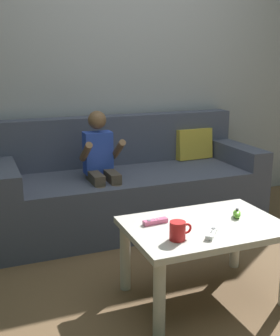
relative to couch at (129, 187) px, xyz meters
name	(u,v)px	position (x,y,z in m)	size (l,w,h in m)	color
ground_plane	(226,295)	(0.13, -1.25, -0.30)	(9.63, 9.63, 0.00)	brown
wall_back	(127,65)	(0.13, 0.39, 0.95)	(4.81, 0.05, 2.50)	#999EA8
couch	(129,187)	(0.00, 0.00, 0.00)	(2.09, 0.80, 0.85)	#474C60
person_seated_on_couch	(101,166)	(-0.28, -0.17, 0.25)	(0.29, 0.36, 0.94)	#4C4238
coffee_table	(204,236)	(-0.01, -1.21, 0.07)	(0.85, 0.58, 0.44)	beige
game_remote_white_near_edge	(212,233)	(-0.06, -1.36, 0.15)	(0.12, 0.13, 0.03)	white
nunchuk_lime	(237,214)	(0.21, -1.19, 0.16)	(0.09, 0.10, 0.05)	#72C638
game_remote_pink_far_corner	(155,221)	(-0.26, -1.10, 0.15)	(0.14, 0.05, 0.03)	pink
coffee_mug	(178,231)	(-0.24, -1.34, 0.19)	(0.12, 0.08, 0.09)	red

